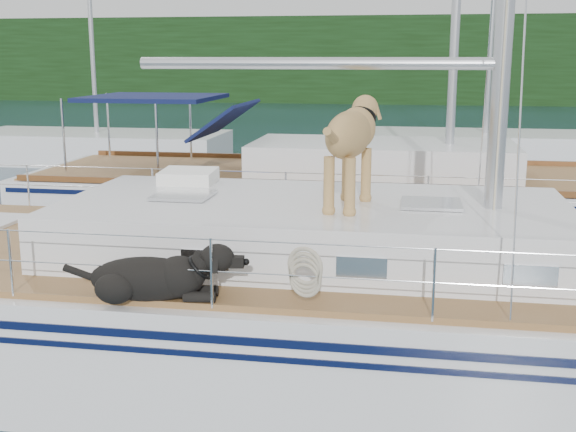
# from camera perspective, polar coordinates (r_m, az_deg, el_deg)

# --- Properties ---
(ground) EXTENTS (120.00, 120.00, 0.00)m
(ground) POSITION_cam_1_polar(r_m,az_deg,el_deg) (8.16, -3.78, -11.21)
(ground) COLOR black
(ground) RESTS_ON ground
(tree_line) EXTENTS (90.00, 3.00, 6.00)m
(tree_line) POSITION_cam_1_polar(r_m,az_deg,el_deg) (52.28, 8.13, 12.09)
(tree_line) COLOR black
(tree_line) RESTS_ON ground
(shore_bank) EXTENTS (92.00, 1.00, 1.20)m
(shore_bank) POSITION_cam_1_polar(r_m,az_deg,el_deg) (53.55, 8.10, 9.53)
(shore_bank) COLOR #595147
(shore_bank) RESTS_ON ground
(main_sailboat) EXTENTS (12.00, 3.86, 14.01)m
(main_sailboat) POSITION_cam_1_polar(r_m,az_deg,el_deg) (7.88, -3.14, -6.72)
(main_sailboat) COLOR silver
(main_sailboat) RESTS_ON ground
(neighbor_sailboat) EXTENTS (11.00, 3.50, 13.30)m
(neighbor_sailboat) POSITION_cam_1_polar(r_m,az_deg,el_deg) (13.72, 2.84, 1.35)
(neighbor_sailboat) COLOR silver
(neighbor_sailboat) RESTS_ON ground
(bg_boat_west) EXTENTS (8.00, 3.00, 11.65)m
(bg_boat_west) POSITION_cam_1_polar(r_m,az_deg,el_deg) (23.57, -14.79, 5.20)
(bg_boat_west) COLOR silver
(bg_boat_west) RESTS_ON ground
(bg_boat_center) EXTENTS (7.20, 3.00, 11.65)m
(bg_boat_center) POSITION_cam_1_polar(r_m,az_deg,el_deg) (23.52, 15.27, 5.17)
(bg_boat_center) COLOR silver
(bg_boat_center) RESTS_ON ground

